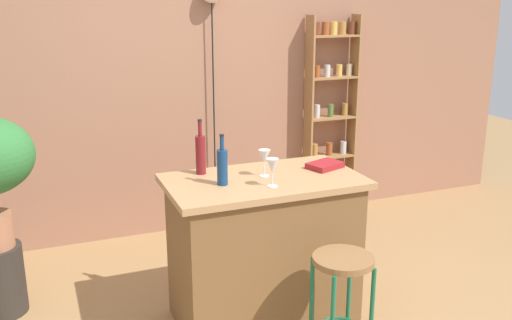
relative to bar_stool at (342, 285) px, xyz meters
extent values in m
cube|color=#9E6B51|center=(-0.21, 2.24, 0.92)|extent=(6.40, 0.10, 2.80)
cube|color=brown|center=(-0.21, 0.59, -0.03)|extent=(1.07, 0.61, 0.89)
cube|color=tan|center=(-0.21, 0.59, 0.43)|extent=(1.16, 0.66, 0.04)
cylinder|color=#196642|center=(0.12, -0.12, -0.17)|extent=(0.02, 0.02, 0.61)
cylinder|color=#196642|center=(-0.12, 0.12, -0.17)|extent=(0.02, 0.02, 0.61)
cylinder|color=#196642|center=(0.12, 0.12, -0.17)|extent=(0.02, 0.02, 0.61)
cylinder|color=olive|center=(0.00, 0.00, 0.15)|extent=(0.33, 0.33, 0.03)
cube|color=#9E7042|center=(0.83, 2.09, 0.43)|extent=(0.02, 0.16, 1.81)
cube|color=#9E7042|center=(1.28, 2.09, 0.43)|extent=(0.02, 0.16, 1.81)
cube|color=#9E7042|center=(1.06, 2.09, -0.30)|extent=(0.43, 0.16, 0.02)
cylinder|color=#AD7A38|center=(0.88, 2.10, -0.25)|extent=(0.06, 0.06, 0.07)
cylinder|color=silver|center=(0.97, 2.09, -0.25)|extent=(0.06, 0.06, 0.07)
cylinder|color=silver|center=(1.05, 2.09, -0.25)|extent=(0.06, 0.06, 0.07)
cylinder|color=#4C7033|center=(1.15, 2.08, -0.25)|extent=(0.06, 0.06, 0.07)
cylinder|color=silver|center=(1.24, 2.09, -0.25)|extent=(0.06, 0.06, 0.07)
cube|color=#9E7042|center=(1.06, 2.09, 0.06)|extent=(0.43, 0.16, 0.02)
cylinder|color=#AD7A38|center=(0.91, 2.10, 0.13)|extent=(0.06, 0.06, 0.12)
cylinder|color=#994C23|center=(1.06, 2.09, 0.13)|extent=(0.06, 0.06, 0.12)
cylinder|color=silver|center=(1.20, 2.09, 0.13)|extent=(0.06, 0.06, 0.12)
cube|color=#9E7042|center=(1.06, 2.09, 0.43)|extent=(0.43, 0.16, 0.02)
cylinder|color=silver|center=(0.92, 2.10, 0.49)|extent=(0.05, 0.05, 0.11)
cylinder|color=#4C7033|center=(1.05, 2.08, 0.49)|extent=(0.05, 0.05, 0.11)
cylinder|color=#AD7A38|center=(1.20, 2.09, 0.49)|extent=(0.05, 0.05, 0.11)
cube|color=#9E7042|center=(1.06, 2.09, 0.79)|extent=(0.43, 0.16, 0.02)
cylinder|color=#994C23|center=(0.90, 2.09, 0.85)|extent=(0.05, 0.05, 0.10)
cylinder|color=silver|center=(1.01, 2.09, 0.85)|extent=(0.05, 0.05, 0.10)
cylinder|color=gold|center=(1.12, 2.08, 0.85)|extent=(0.05, 0.05, 0.10)
cylinder|color=beige|center=(1.23, 2.09, 0.85)|extent=(0.05, 0.05, 0.10)
cube|color=#9E7042|center=(1.06, 2.09, 1.15)|extent=(0.43, 0.16, 0.02)
cylinder|color=brown|center=(0.89, 2.10, 1.21)|extent=(0.07, 0.07, 0.11)
cylinder|color=#994C23|center=(0.98, 2.10, 1.21)|extent=(0.07, 0.07, 0.11)
cylinder|color=gold|center=(1.05, 2.09, 1.21)|extent=(0.07, 0.07, 0.11)
cylinder|color=#AD7A38|center=(1.14, 2.09, 1.21)|extent=(0.07, 0.07, 0.11)
cylinder|color=brown|center=(1.24, 2.09, 1.21)|extent=(0.07, 0.07, 0.11)
cylinder|color=maroon|center=(-0.53, 0.81, 0.57)|extent=(0.06, 0.06, 0.23)
cylinder|color=maroon|center=(-0.53, 0.81, 0.73)|extent=(0.02, 0.02, 0.09)
cylinder|color=black|center=(-0.53, 0.81, 0.78)|extent=(0.03, 0.03, 0.01)
cylinder|color=navy|center=(-0.48, 0.57, 0.55)|extent=(0.06, 0.06, 0.21)
cylinder|color=navy|center=(-0.48, 0.57, 0.70)|extent=(0.02, 0.02, 0.08)
cylinder|color=black|center=(-0.48, 0.57, 0.74)|extent=(0.03, 0.03, 0.01)
cylinder|color=silver|center=(-0.20, 0.63, 0.45)|extent=(0.06, 0.06, 0.00)
cylinder|color=silver|center=(-0.20, 0.63, 0.49)|extent=(0.01, 0.01, 0.07)
cone|color=silver|center=(-0.20, 0.63, 0.57)|extent=(0.07, 0.07, 0.08)
cylinder|color=silver|center=(-0.23, 0.43, 0.45)|extent=(0.06, 0.06, 0.00)
cylinder|color=silver|center=(-0.23, 0.43, 0.49)|extent=(0.01, 0.01, 0.07)
cone|color=silver|center=(-0.23, 0.43, 0.57)|extent=(0.07, 0.07, 0.08)
cube|color=maroon|center=(0.22, 0.64, 0.47)|extent=(0.25, 0.21, 0.03)
cylinder|color=black|center=(-0.03, 2.13, 0.52)|extent=(0.01, 0.01, 2.00)
camera|label=1|loc=(-1.45, -2.42, 1.51)|focal=40.45mm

